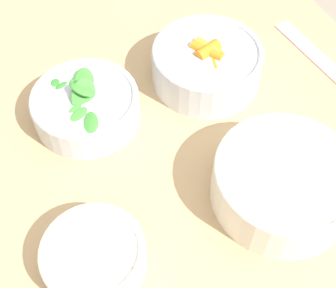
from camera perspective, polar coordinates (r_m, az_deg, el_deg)
The scene contains 5 objects.
dining_table at distance 0.78m, azimuth 1.98°, elevation -7.18°, with size 1.14×0.78×0.72m.
bowl_carrots at distance 0.77m, azimuth 4.81°, elevation 9.77°, with size 0.18×0.18×0.07m.
bowl_greens at distance 0.72m, azimuth -10.09°, elevation 4.69°, with size 0.16×0.16×0.08m.
bowl_beans_hotdog at distance 0.64m, azimuth 13.85°, elevation -4.68°, with size 0.19×0.19×0.07m.
bowl_cookies at distance 0.59m, azimuth -9.00°, elevation -13.32°, with size 0.13×0.13×0.04m.
Camera 1 is at (0.34, -0.18, 1.29)m, focal length 50.00 mm.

